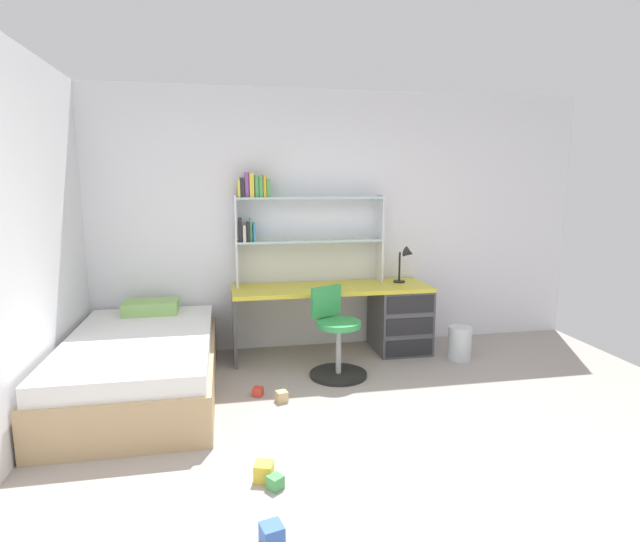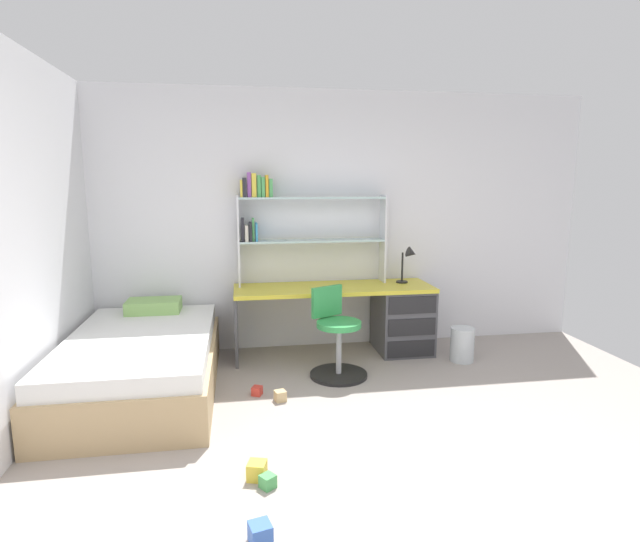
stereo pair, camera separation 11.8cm
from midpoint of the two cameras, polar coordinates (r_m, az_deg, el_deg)
The scene contains 13 objects.
ground_plane at distance 3.14m, azimuth 11.05°, elevation -23.91°, with size 5.67×6.49×0.02m, color #9E938C.
room_shell at distance 3.77m, azimuth -13.90°, elevation 3.55°, with size 5.67×6.49×2.66m.
desk at distance 5.25m, azimuth 7.87°, elevation -4.86°, with size 1.99×0.62×0.71m.
bookshelf_hutch at distance 5.09m, azimuth -2.64°, elevation 6.04°, with size 1.51×0.22×1.13m.
desk_lamp at distance 5.27m, azimuth 10.70°, elevation 1.36°, with size 0.20×0.17×0.38m.
swivel_chair at distance 4.59m, azimuth 2.64°, elevation -7.97°, with size 0.52×0.52×0.80m.
bed_platform at distance 4.49m, azimuth -18.80°, elevation -9.84°, with size 1.19×2.00×0.62m.
waste_bin at distance 5.20m, azimuth 16.42°, elevation -7.98°, with size 0.23×0.23×0.33m, color silver.
toy_block_natural_0 at distance 4.18m, azimuth -3.68°, elevation -13.91°, with size 0.08×0.08×0.08m, color tan.
toy_block_red_1 at distance 4.30m, azimuth -6.33°, elevation -13.33°, with size 0.07×0.07×0.07m, color red.
toy_block_blue_2 at distance 2.77m, azimuth -5.41°, elevation -27.46°, with size 0.10×0.10×0.10m, color #3860B7.
toy_block_yellow_3 at distance 3.22m, azimuth -6.03°, elevation -21.53°, with size 0.11×0.11×0.11m, color gold.
toy_block_green_4 at distance 3.15m, azimuth -4.77°, elevation -22.63°, with size 0.08×0.08×0.08m, color #479E51.
Camera 2 is at (-0.90, -2.45, 1.74)m, focal length 28.30 mm.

